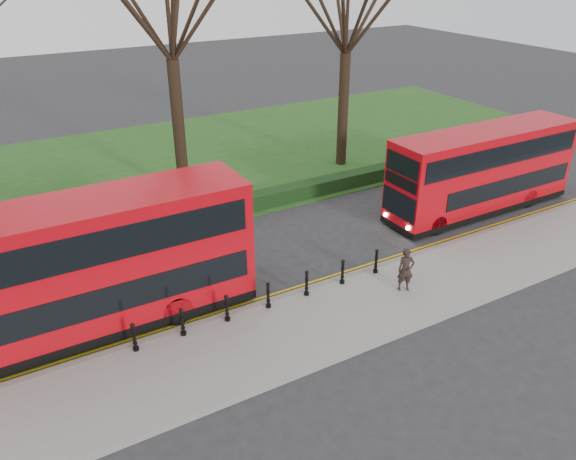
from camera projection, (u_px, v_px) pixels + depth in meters
ground at (229, 300)px, 21.07m from camera, size 120.00×120.00×0.00m
pavement at (266, 342)px, 18.72m from camera, size 60.00×4.00×0.15m
kerb at (240, 311)px, 20.26m from camera, size 60.00×0.25×0.16m
grass_verge at (122, 173)px, 32.65m from camera, size 60.00×18.00×0.06m
hedge at (168, 221)px, 26.15m from camera, size 60.00×0.90×0.80m
yellow_line_outer at (237, 309)px, 20.53m from camera, size 60.00×0.10×0.01m
yellow_line_inner at (235, 306)px, 20.68m from camera, size 60.00×0.10×0.01m
tree_mid at (168, 7)px, 25.44m from camera, size 8.25×8.25×12.89m
tree_right at (347, 13)px, 30.21m from camera, size 7.61×7.61×11.90m
bollard_row at (268, 295)px, 20.16m from camera, size 9.90×0.15×1.00m
bus_lead at (76, 271)px, 18.36m from camera, size 11.80×2.71×4.70m
bus_rear at (482, 171)px, 27.32m from camera, size 10.38×2.39×4.13m
pedestrian at (406, 270)px, 21.04m from camera, size 0.75×0.63×1.74m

